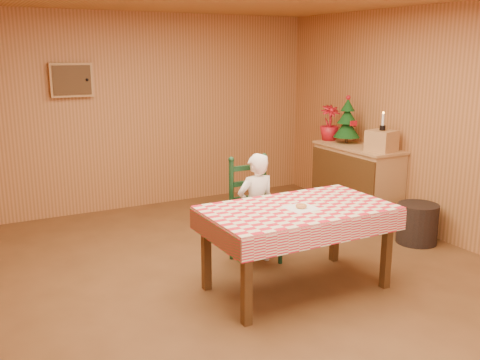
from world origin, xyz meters
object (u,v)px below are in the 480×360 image
at_px(seated_child, 256,208).
at_px(shelf_unit, 356,182).
at_px(dining_table, 298,216).
at_px(crate, 382,141).
at_px(christmas_tree, 347,122).
at_px(ladder_chair, 253,213).
at_px(storage_bin, 417,224).

distance_m(seated_child, shelf_unit, 2.03).
distance_m(dining_table, crate, 2.21).
bearing_deg(christmas_tree, shelf_unit, -91.98).
xyz_separation_m(dining_table, shelf_unit, (1.90, 1.44, -0.22)).
bearing_deg(christmas_tree, crate, -90.00).
distance_m(ladder_chair, storage_bin, 1.94).
xyz_separation_m(christmas_tree, storage_bin, (-0.05, -1.34, -0.99)).
xyz_separation_m(seated_child, christmas_tree, (1.91, 0.96, 0.65)).
distance_m(dining_table, storage_bin, 1.95).
distance_m(seated_child, christmas_tree, 2.23).
relative_size(shelf_unit, storage_bin, 2.77).
height_order(dining_table, shelf_unit, shelf_unit).
bearing_deg(dining_table, crate, 28.49).
height_order(dining_table, crate, crate).
xyz_separation_m(dining_table, ladder_chair, (0.00, 0.79, -0.18)).
bearing_deg(christmas_tree, storage_bin, -92.06).
relative_size(dining_table, shelf_unit, 1.34).
bearing_deg(crate, dining_table, -151.51).
xyz_separation_m(seated_child, shelf_unit, (1.90, 0.71, -0.10)).
height_order(seated_child, crate, crate).
bearing_deg(crate, ladder_chair, -172.53).
xyz_separation_m(ladder_chair, seated_child, (-0.00, -0.06, 0.06)).
xyz_separation_m(dining_table, seated_child, (-0.00, 0.73, -0.13)).
distance_m(ladder_chair, shelf_unit, 2.01).
relative_size(shelf_unit, crate, 4.13).
height_order(dining_table, seated_child, seated_child).
xyz_separation_m(seated_child, storage_bin, (1.86, -0.38, -0.34)).
relative_size(seated_child, crate, 3.75).
height_order(ladder_chair, seated_child, seated_child).
bearing_deg(storage_bin, seated_child, 168.33).
bearing_deg(seated_child, storage_bin, 168.33).
bearing_deg(crate, seated_child, -170.86).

